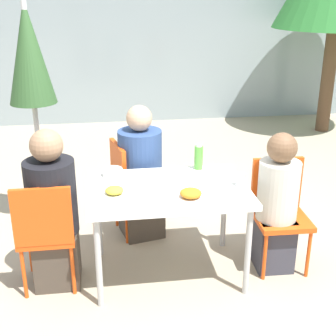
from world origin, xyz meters
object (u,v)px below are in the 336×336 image
Objects in this scene: chair_left at (46,229)px; person_far at (141,177)px; bottle at (199,157)px; salad_bowl at (112,172)px; closed_umbrella at (30,63)px; chair_right at (279,205)px; person_left at (53,214)px; drinking_cup at (240,180)px; chair_far at (130,182)px; person_right at (277,206)px.

person_far reaches higher than chair_left.
salad_bowl is at bearing -176.31° from bottle.
salad_bowl is (-0.68, -0.04, -0.07)m from bottle.
closed_umbrella reaches higher than bottle.
person_far is (-1.03, 0.60, 0.06)m from chair_right.
person_left is 0.56m from salad_bowl.
salad_bowl is at bearing 160.18° from drinking_cup.
chair_right and chair_far have the same top height.
bottle is (-0.54, 0.35, 0.29)m from person_right.
salad_bowl is (-1.22, 0.31, 0.22)m from person_right.
closed_umbrella is 9.70× the size of bottle.
person_left is 7.67× the size of salad_bowl.
person_right reaches higher than drinking_cup.
closed_umbrella is (-0.14, 1.03, 1.01)m from chair_left.
bottle is 2.16× the size of drinking_cup.
bottle is (-0.59, 0.28, 0.33)m from chair_right.
chair_left is 1.71m from person_right.
closed_umbrella is (-0.78, 0.26, 1.01)m from chair_far.
person_right is at bearing -1.03° from person_left.
chair_far is 5.45× the size of salad_bowl.
chair_left is 1.00m from chair_far.
closed_umbrella is at bearing 154.91° from bottle.
person_left is at bearing -163.49° from bottle.
chair_far is 0.50m from salad_bowl.
salad_bowl is (-1.28, 0.23, 0.26)m from chair_right.
chair_left is at bearing -121.85° from person_left.
drinking_cup is (1.55, -0.99, -0.72)m from closed_umbrella.
bottle is at bearing 122.01° from drinking_cup.
chair_left is at bearing -160.57° from bottle.
bottle is at bearing 3.69° from salad_bowl.
chair_far is 0.11m from person_far.
person_right reaches higher than salad_bowl.
person_far is (-0.98, 0.67, 0.02)m from person_right.
bottle is (0.44, -0.32, 0.27)m from person_far.
salad_bowl is (-0.24, -0.36, 0.20)m from person_far.
drinking_cup is (1.36, -0.04, 0.21)m from person_left.
person_right is at bearing 1.70° from chair_left.
bottle is (1.17, 0.41, 0.33)m from chair_left.
chair_far is at bearing 48.75° from person_left.
chair_far is at bearing -121.85° from person_far.
person_left is at bearing -53.88° from chair_far.
person_right is 0.94× the size of person_far.
chair_far is (-1.12, 0.63, 0.00)m from chair_right.
salad_bowl is at bearing 36.82° from chair_left.
chair_left is at bearing -82.35° from closed_umbrella.
person_left is 1.01× the size of person_far.
person_left reaches higher than chair_right.
person_left is 1.72m from chair_right.
chair_far is (-1.07, 0.71, -0.04)m from person_right.
chair_right is at bearing 47.13° from person_far.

